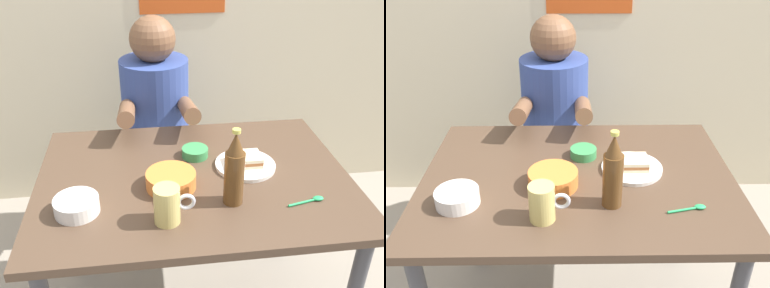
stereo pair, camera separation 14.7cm
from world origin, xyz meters
The scene contains 11 objects.
dining_table centered at (0.00, 0.00, 0.65)m, with size 1.10×0.80×0.74m.
stool centered at (-0.10, 0.63, 0.35)m, with size 0.34×0.34×0.45m.
person_seated centered at (-0.10, 0.62, 0.77)m, with size 0.33×0.56×0.72m.
plate_orange centered at (0.19, 0.03, 0.75)m, with size 0.22×0.22×0.01m, color silver.
sandwich centered at (0.19, 0.03, 0.77)m, with size 0.11×0.09×0.04m.
beer_mug centered at (-0.11, -0.24, 0.80)m, with size 0.13×0.08×0.12m.
beer_bottle centered at (0.10, -0.17, 0.86)m, with size 0.06×0.06×0.26m.
soup_bowl_orange centered at (-0.09, -0.06, 0.77)m, with size 0.17×0.17×0.05m.
dip_bowl_green centered at (0.02, 0.13, 0.76)m, with size 0.10×0.10×0.03m.
rice_bowl_white centered at (-0.39, -0.16, 0.77)m, with size 0.14×0.14×0.05m.
spoon centered at (0.36, -0.20, 0.75)m, with size 0.13×0.04×0.01m.
Camera 2 is at (-0.02, -1.25, 1.56)m, focal length 39.29 mm.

